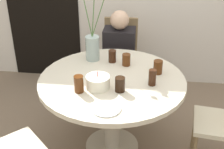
% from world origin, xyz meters
% --- Properties ---
extents(ground_plane, '(16.00, 16.00, 0.00)m').
position_xyz_m(ground_plane, '(0.00, 0.00, 0.00)').
color(ground_plane, '#7A6651').
extents(doorway_panel, '(0.90, 0.01, 2.05)m').
position_xyz_m(doorway_panel, '(-1.02, 1.36, 1.02)').
color(doorway_panel, black).
rests_on(doorway_panel, ground_plane).
extents(dining_table, '(1.25, 1.25, 0.75)m').
position_xyz_m(dining_table, '(0.00, 0.00, 0.61)').
color(dining_table, beige).
rests_on(dining_table, ground_plane).
extents(chair_right_flank, '(0.41, 0.41, 0.93)m').
position_xyz_m(chair_right_flank, '(-0.02, 0.99, 0.53)').
color(chair_right_flank, beige).
rests_on(chair_right_flank, ground_plane).
extents(chair_left_flank, '(0.57, 0.57, 0.93)m').
position_xyz_m(chair_left_flank, '(-0.70, -0.70, 0.53)').
color(chair_left_flank, beige).
rests_on(chair_left_flank, ground_plane).
extents(birthday_cake, '(0.19, 0.19, 0.15)m').
position_xyz_m(birthday_cake, '(-0.09, -0.16, 0.80)').
color(birthday_cake, white).
rests_on(birthday_cake, dining_table).
extents(flower_vase, '(0.30, 0.16, 0.75)m').
position_xyz_m(flower_vase, '(-0.22, 0.35, 0.92)').
color(flower_vase, '#9EB2AD').
rests_on(flower_vase, dining_table).
extents(side_plate, '(0.21, 0.21, 0.01)m').
position_xyz_m(side_plate, '(0.01, -0.45, 0.75)').
color(side_plate, white).
rests_on(side_plate, dining_table).
extents(drink_glass_0, '(0.08, 0.08, 0.12)m').
position_xyz_m(drink_glass_0, '(0.08, -0.19, 0.81)').
color(drink_glass_0, black).
rests_on(drink_glass_0, dining_table).
extents(drink_glass_1, '(0.08, 0.08, 0.11)m').
position_xyz_m(drink_glass_1, '(0.10, 0.27, 0.80)').
color(drink_glass_1, '#51280F').
rests_on(drink_glass_1, dining_table).
extents(drink_glass_2, '(0.07, 0.07, 0.12)m').
position_xyz_m(drink_glass_2, '(-0.04, 0.32, 0.81)').
color(drink_glass_2, '#33190C').
rests_on(drink_glass_2, dining_table).
extents(drink_glass_3, '(0.08, 0.08, 0.14)m').
position_xyz_m(drink_glass_3, '(-0.23, -0.24, 0.82)').
color(drink_glass_3, '#51280F').
rests_on(drink_glass_3, dining_table).
extents(drink_glass_4, '(0.06, 0.06, 0.14)m').
position_xyz_m(drink_glass_4, '(0.34, -0.06, 0.82)').
color(drink_glass_4, '#33190C').
rests_on(drink_glass_4, dining_table).
extents(drink_glass_5, '(0.08, 0.08, 0.12)m').
position_xyz_m(drink_glass_5, '(0.38, 0.14, 0.81)').
color(drink_glass_5, '#51280F').
rests_on(drink_glass_5, dining_table).
extents(person_woman, '(0.34, 0.24, 1.09)m').
position_xyz_m(person_woman, '(-0.02, 0.83, 0.51)').
color(person_woman, '#383333').
rests_on(person_woman, ground_plane).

